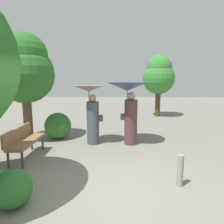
{
  "coord_description": "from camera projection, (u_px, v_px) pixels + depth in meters",
  "views": [
    {
      "loc": [
        0.09,
        -3.67,
        2.14
      ],
      "look_at": [
        0.0,
        3.43,
        0.97
      ],
      "focal_mm": 33.44,
      "sensor_mm": 36.0,
      "label": 1
    }
  ],
  "objects": [
    {
      "name": "bush_path_left",
      "position": [
        12.0,
        189.0,
        3.45
      ],
      "size": [
        0.65,
        0.65,
        0.65
      ],
      "primitive_type": "sphere",
      "color": "#235B23",
      "rests_on": "ground"
    },
    {
      "name": "ground_plane",
      "position": [
        110.0,
        191.0,
        3.97
      ],
      "size": [
        40.0,
        40.0,
        0.0
      ],
      "primitive_type": "plane",
      "color": "slate"
    },
    {
      "name": "person_right",
      "position": [
        129.0,
        99.0,
        6.61
      ],
      "size": [
        1.32,
        1.32,
        2.0
      ],
      "rotation": [
        0.0,
        0.0,
        1.48
      ],
      "color": "#563338",
      "rests_on": "ground"
    },
    {
      "name": "park_bench",
      "position": [
        24.0,
        140.0,
        5.55
      ],
      "size": [
        0.52,
        1.51,
        0.83
      ],
      "rotation": [
        0.0,
        0.0,
        1.55
      ],
      "color": "#38383D",
      "rests_on": "ground"
    },
    {
      "name": "tree_near_right",
      "position": [
        159.0,
        75.0,
        11.44
      ],
      "size": [
        1.75,
        1.75,
        3.37
      ],
      "color": "#4C3823",
      "rests_on": "ground"
    },
    {
      "name": "bush_path_right",
      "position": [
        58.0,
        126.0,
        7.38
      ],
      "size": [
        0.93,
        0.93,
        0.93
      ],
      "primitive_type": "sphere",
      "color": "#2D6B28",
      "rests_on": "ground"
    },
    {
      "name": "person_left",
      "position": [
        91.0,
        106.0,
        6.68
      ],
      "size": [
        1.03,
        1.03,
        1.9
      ],
      "rotation": [
        0.0,
        0.0,
        1.48
      ],
      "color": "#474C56",
      "rests_on": "ground"
    },
    {
      "name": "path_marker_post",
      "position": [
        180.0,
        170.0,
        4.13
      ],
      "size": [
        0.12,
        0.12,
        0.65
      ],
      "primitive_type": "cylinder",
      "color": "gray",
      "rests_on": "ground"
    },
    {
      "name": "tree_near_left",
      "position": [
        25.0,
        69.0,
        6.9
      ],
      "size": [
        1.93,
        1.93,
        3.63
      ],
      "color": "brown",
      "rests_on": "ground"
    }
  ]
}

